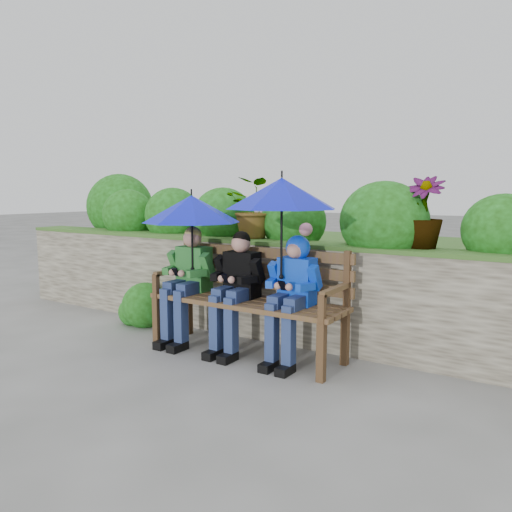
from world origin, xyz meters
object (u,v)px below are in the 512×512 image
Objects in this scene: boy_middle at (236,284)px; park_bench at (250,293)px; boy_left at (188,278)px; umbrella_right at (282,193)px; boy_right at (292,287)px; umbrella_left at (192,209)px.

park_bench is at bearing 42.08° from boy_middle.
boy_left is at bearing -172.31° from park_bench.
park_bench is 1.67× the size of boy_middle.
boy_left is at bearing 178.96° from umbrella_right.
boy_middle is 0.60m from boy_right.
boy_left is (-0.70, -0.09, 0.09)m from park_bench.
boy_right is at bearing -8.96° from park_bench.
park_bench is 1.69× the size of boy_right.
umbrella_left is (-1.12, -0.01, 0.66)m from boy_right.
boy_right is 0.82m from umbrella_right.
umbrella_left is 0.98× the size of umbrella_right.
umbrella_left is (-0.53, -0.00, 0.70)m from boy_middle.
park_bench is at bearing 164.14° from umbrella_right.
boy_left is at bearing -179.79° from boy_middle.
park_bench is at bearing 7.69° from boy_left.
boy_middle is (0.59, 0.00, -0.01)m from boy_left.
umbrella_right reaches higher than boy_middle.
umbrella_left reaches higher than boy_middle.
umbrella_left is at bearing 1.22° from boy_left.
park_bench is 1.97× the size of umbrella_right.
boy_middle is 1.01× the size of boy_right.
umbrella_left reaches higher than boy_left.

